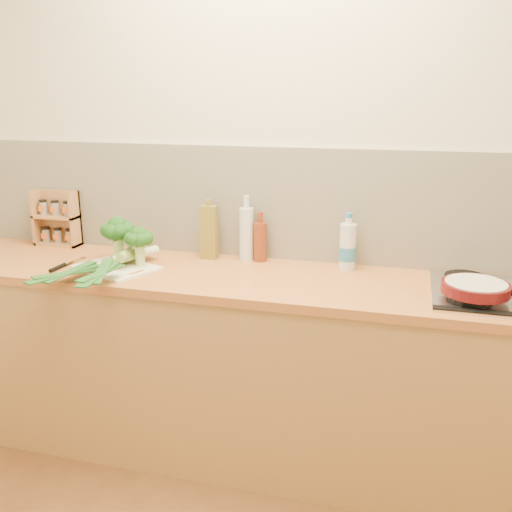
{
  "coord_description": "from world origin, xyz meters",
  "views": [
    {
      "loc": [
        0.62,
        -1.13,
        1.69
      ],
      "look_at": [
        0.01,
        1.1,
        1.02
      ],
      "focal_mm": 40.0,
      "sensor_mm": 36.0,
      "label": 1
    }
  ],
  "objects_px": {
    "gas_hob": "(507,294)",
    "spice_rack": "(58,221)",
    "chefs_knife": "(62,266)",
    "skillet": "(476,288)",
    "chopping_board": "(117,268)"
  },
  "relations": [
    {
      "from": "chefs_knife",
      "to": "spice_rack",
      "type": "bearing_deg",
      "value": 127.51
    },
    {
      "from": "gas_hob",
      "to": "chefs_knife",
      "type": "height_order",
      "value": "gas_hob"
    },
    {
      "from": "gas_hob",
      "to": "spice_rack",
      "type": "relative_size",
      "value": 2.0
    },
    {
      "from": "gas_hob",
      "to": "skillet",
      "type": "distance_m",
      "value": 0.17
    },
    {
      "from": "gas_hob",
      "to": "spice_rack",
      "type": "xyz_separation_m",
      "value": [
        -2.19,
        0.25,
        0.11
      ]
    },
    {
      "from": "spice_rack",
      "to": "skillet",
      "type": "bearing_deg",
      "value": -9.56
    },
    {
      "from": "gas_hob",
      "to": "chopping_board",
      "type": "bearing_deg",
      "value": -177.7
    },
    {
      "from": "skillet",
      "to": "gas_hob",
      "type": "bearing_deg",
      "value": 49.94
    },
    {
      "from": "chefs_knife",
      "to": "skillet",
      "type": "xyz_separation_m",
      "value": [
        1.81,
        0.02,
        0.05
      ]
    },
    {
      "from": "chopping_board",
      "to": "spice_rack",
      "type": "relative_size",
      "value": 1.22
    },
    {
      "from": "chopping_board",
      "to": "spice_rack",
      "type": "bearing_deg",
      "value": 172.31
    },
    {
      "from": "chopping_board",
      "to": "gas_hob",
      "type": "bearing_deg",
      "value": 26.54
    },
    {
      "from": "chefs_knife",
      "to": "skillet",
      "type": "distance_m",
      "value": 1.81
    },
    {
      "from": "gas_hob",
      "to": "skillet",
      "type": "bearing_deg",
      "value": -142.25
    },
    {
      "from": "chopping_board",
      "to": "spice_rack",
      "type": "distance_m",
      "value": 0.61
    }
  ]
}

